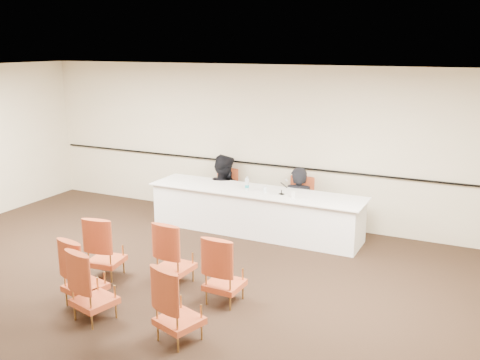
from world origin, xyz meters
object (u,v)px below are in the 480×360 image
(panel_table, at_px, (255,211))
(panelist_main, at_px, (298,212))
(aud_chair_front_mid, at_px, (175,253))
(panelist_second, at_px, (223,199))
(coffee_cup, at_px, (293,195))
(panelist_main_chair, at_px, (298,204))
(aud_chair_back_right, at_px, (179,303))
(aud_chair_back_left, at_px, (84,271))
(panelist_second_chair, at_px, (223,193))
(microphone, at_px, (282,187))
(aud_chair_back_mid, at_px, (94,284))
(aud_chair_front_left, at_px, (105,246))
(aud_chair_front_right, at_px, (225,269))
(water_bottle, at_px, (247,183))
(drinking_glass, at_px, (265,189))

(panel_table, distance_m, panelist_main, 0.86)
(panel_table, height_order, aud_chair_front_mid, aud_chair_front_mid)
(panelist_second, bearing_deg, coffee_cup, 164.57)
(panelist_main_chair, bearing_deg, aud_chair_back_right, -88.20)
(aud_chair_back_right, bearing_deg, aud_chair_back_left, -170.29)
(panelist_second_chair, bearing_deg, microphone, -23.15)
(aud_chair_front_mid, bearing_deg, panelist_second_chair, 108.86)
(panelist_second, relative_size, aud_chair_back_left, 1.92)
(aud_chair_back_mid, bearing_deg, panelist_second_chair, 109.81)
(aud_chair_front_left, bearing_deg, aud_chair_front_mid, 3.97)
(coffee_cup, xyz_separation_m, aud_chair_back_mid, (-1.30, -3.61, -0.39))
(panelist_second, xyz_separation_m, aud_chair_front_mid, (0.81, -3.07, 0.12))
(panelist_main, height_order, aud_chair_back_left, panelist_main)
(panelist_second_chair, distance_m, aud_chair_front_mid, 3.18)
(aud_chair_front_mid, bearing_deg, aud_chair_front_right, -8.35)
(panelist_second, relative_size, water_bottle, 7.17)
(microphone, bearing_deg, drinking_glass, -169.06)
(drinking_glass, bearing_deg, aud_chair_back_left, -107.39)
(microphone, height_order, aud_chair_front_mid, microphone)
(panelist_main, relative_size, aud_chair_back_right, 1.82)
(aud_chair_front_left, bearing_deg, drinking_glass, 53.69)
(aud_chair_front_mid, bearing_deg, panelist_main, 79.85)
(panelist_main, height_order, aud_chair_front_left, panelist_main)
(microphone, distance_m, aud_chair_back_left, 3.78)
(aud_chair_front_mid, height_order, aud_chair_back_mid, same)
(drinking_glass, distance_m, aud_chair_back_left, 3.69)
(aud_chair_front_right, bearing_deg, aud_chair_back_right, -89.97)
(aud_chair_front_mid, bearing_deg, panelist_main_chair, 79.85)
(panel_table, distance_m, panelist_second, 1.13)
(microphone, height_order, aud_chair_back_left, microphone)
(drinking_glass, bearing_deg, panelist_main_chair, 55.97)
(microphone, relative_size, water_bottle, 1.03)
(panelist_main_chair, height_order, aud_chair_front_left, same)
(microphone, bearing_deg, aud_chair_back_right, -71.13)
(panelist_main, bearing_deg, drinking_glass, 47.16)
(aud_chair_front_right, bearing_deg, panelist_second_chair, 119.48)
(panelist_main, bearing_deg, aud_chair_back_mid, 66.63)
(coffee_cup, relative_size, aud_chair_back_left, 0.12)
(water_bottle, xyz_separation_m, aud_chair_front_left, (-1.07, -2.66, -0.46))
(panelist_second, bearing_deg, aud_chair_front_right, 126.03)
(water_bottle, distance_m, drinking_glass, 0.36)
(panel_table, relative_size, microphone, 15.32)
(aud_chair_back_right, bearing_deg, aud_chair_front_left, 169.10)
(microphone, xyz_separation_m, aud_chair_back_mid, (-1.04, -3.73, -0.46))
(panelist_second, distance_m, drinking_glass, 1.42)
(panel_table, distance_m, microphone, 0.76)
(panelist_main_chair, bearing_deg, water_bottle, -139.85)
(panelist_main, bearing_deg, aud_chair_front_mid, 66.91)
(panel_table, height_order, aud_chair_front_right, aud_chair_front_right)
(drinking_glass, xyz_separation_m, coffee_cup, (0.58, -0.15, 0.01))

